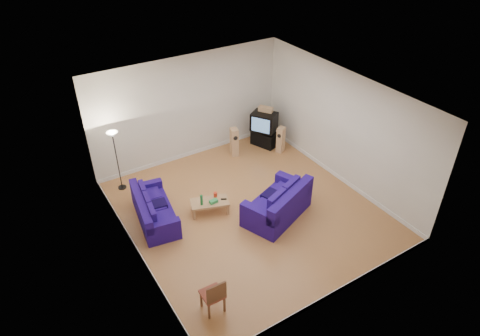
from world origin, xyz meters
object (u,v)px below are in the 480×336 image
coffee_table (210,203)px  television (264,122)px  tv_stand (264,138)px  sofa_loveseat (279,206)px  sofa_three_seat (153,211)px

coffee_table → television: bearing=33.5°
tv_stand → television: bearing=-78.1°
sofa_loveseat → sofa_three_seat: bearing=129.4°
sofa_loveseat → television: television is taller
sofa_three_seat → television: size_ratio=2.17×
sofa_three_seat → television: (4.42, 1.55, 0.60)m
sofa_loveseat → tv_stand: sofa_loveseat is taller
sofa_three_seat → coffee_table: bearing=79.2°
sofa_three_seat → sofa_loveseat: size_ratio=0.98×
sofa_three_seat → tv_stand: (4.49, 1.59, -0.03)m
sofa_loveseat → coffee_table: bearing=121.6°
coffee_table → tv_stand: 3.76m
tv_stand → sofa_loveseat: bearing=-50.0°
sofa_three_seat → coffee_table: 1.44m
sofa_loveseat → television: bearing=40.5°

